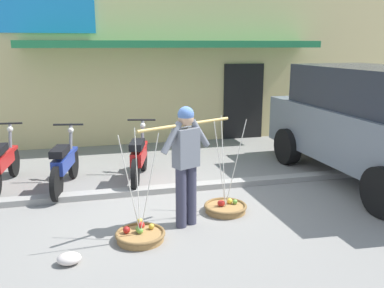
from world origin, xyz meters
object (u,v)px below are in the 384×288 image
object	(u,v)px
fruit_vendor	(186,159)
fruit_basket_left_side	(225,207)
motorcycle_nearest_shop	(3,163)
plastic_litter_bag	(69,259)
motorcycle_third_in_row	(139,157)
parked_truck	(377,122)
fruit_basket_right_side	(140,235)
motorcycle_second_in_row	(64,164)

from	to	relation	value
fruit_vendor	fruit_basket_left_side	size ratio (longest dim) A/B	1.17
motorcycle_nearest_shop	plastic_litter_bag	bearing A→B (deg)	-68.71
fruit_basket_left_side	motorcycle_third_in_row	distance (m)	2.15
motorcycle_third_in_row	parked_truck	world-z (taller)	parked_truck
fruit_basket_right_side	parked_truck	world-z (taller)	parked_truck
parked_truck	plastic_litter_bag	distance (m)	5.76
fruit_basket_left_side	motorcycle_second_in_row	size ratio (longest dim) A/B	0.81
fruit_vendor	fruit_basket_right_side	size ratio (longest dim) A/B	1.17
motorcycle_nearest_shop	fruit_basket_right_side	bearing A→B (deg)	-52.13
fruit_vendor	fruit_basket_right_side	bearing A→B (deg)	-155.85
fruit_basket_left_side	motorcycle_nearest_shop	distance (m)	4.04
plastic_litter_bag	fruit_basket_left_side	bearing A→B (deg)	24.54
parked_truck	motorcycle_third_in_row	bearing A→B (deg)	165.30
fruit_basket_left_side	motorcycle_third_in_row	world-z (taller)	fruit_basket_left_side
fruit_vendor	motorcycle_nearest_shop	world-z (taller)	fruit_vendor
parked_truck	plastic_litter_bag	bearing A→B (deg)	-161.91
fruit_vendor	motorcycle_nearest_shop	xyz separation A→B (m)	(-2.77, 2.37, -0.52)
fruit_basket_right_side	parked_truck	size ratio (longest dim) A/B	0.30
fruit_vendor	fruit_basket_right_side	distance (m)	1.18
fruit_basket_right_side	parked_truck	bearing A→B (deg)	16.72
motorcycle_nearest_shop	fruit_vendor	bearing A→B (deg)	-40.48
motorcycle_third_in_row	plastic_litter_bag	xyz separation A→B (m)	(-1.19, -2.86, -0.38)
fruit_basket_left_side	parked_truck	world-z (taller)	parked_truck
fruit_basket_left_side	motorcycle_second_in_row	bearing A→B (deg)	145.23
fruit_basket_left_side	motorcycle_third_in_row	bearing A→B (deg)	120.50
fruit_vendor	fruit_basket_left_side	world-z (taller)	fruit_vendor
motorcycle_second_in_row	motorcycle_third_in_row	world-z (taller)	same
motorcycle_second_in_row	parked_truck	world-z (taller)	parked_truck
fruit_vendor	plastic_litter_bag	world-z (taller)	fruit_vendor
fruit_basket_right_side	motorcycle_third_in_row	world-z (taller)	fruit_basket_right_side
fruit_basket_left_side	fruit_basket_right_side	bearing A→B (deg)	-155.61
fruit_basket_right_side	plastic_litter_bag	xyz separation A→B (m)	(-0.88, -0.41, -0.01)
parked_truck	fruit_basket_left_side	bearing A→B (deg)	-166.91
fruit_basket_right_side	motorcycle_second_in_row	world-z (taller)	fruit_basket_right_side
fruit_basket_left_side	motorcycle_nearest_shop	size ratio (longest dim) A/B	0.80
fruit_vendor	parked_truck	bearing A→B (deg)	15.30
fruit_vendor	plastic_litter_bag	bearing A→B (deg)	-155.51
fruit_vendor	fruit_basket_left_side	xyz separation A→B (m)	(0.69, 0.32, -0.90)
fruit_basket_right_side	parked_truck	xyz separation A→B (m)	(4.50, 1.35, 1.05)
parked_truck	motorcycle_second_in_row	bearing A→B (deg)	170.30
fruit_vendor	motorcycle_second_in_row	size ratio (longest dim) A/B	0.94
fruit_basket_right_side	motorcycle_second_in_row	xyz separation A→B (m)	(-1.02, 2.30, 0.38)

